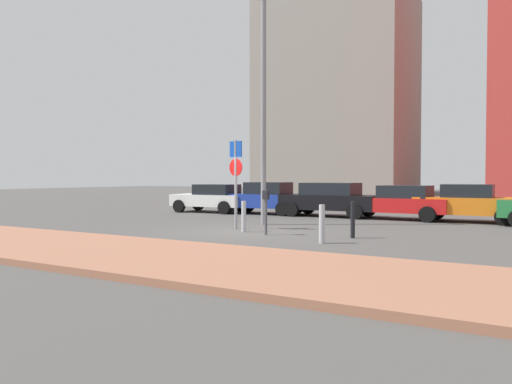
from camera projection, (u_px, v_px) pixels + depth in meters
ground_plane at (241, 232)px, 16.70m from camera, size 120.00×120.00×0.00m
sidewalk_brick at (108, 252)px, 11.76m from camera, size 40.00×4.13×0.14m
parked_car_white at (212, 198)px, 25.71m from camera, size 4.02×2.07×1.42m
parked_car_blue at (265, 198)px, 24.61m from camera, size 4.09×2.23×1.54m
parked_car_black at (330, 199)px, 23.03m from camera, size 4.44×2.12×1.53m
parked_car_red at (398, 202)px, 21.47m from camera, size 4.48×2.03×1.44m
parked_car_orange at (467, 203)px, 20.20m from camera, size 4.03×2.15×1.51m
parking_sign_post at (236, 173)px, 17.50m from camera, size 0.59×0.15×3.06m
parking_meter at (266, 206)px, 15.75m from camera, size 0.18×0.14×1.39m
street_lamp at (264, 92)px, 19.03m from camera, size 0.70×0.36×8.72m
traffic_bollard_near at (353, 220)px, 14.94m from camera, size 0.13×0.13×1.08m
traffic_bollard_mid at (244, 216)px, 16.61m from camera, size 0.15×0.15×1.01m
traffic_bollard_far at (322, 224)px, 13.78m from camera, size 0.16×0.16×1.05m
building_under_construction at (337, 97)px, 53.52m from camera, size 15.10×10.50×20.38m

